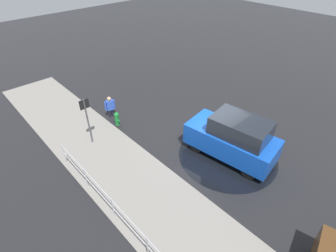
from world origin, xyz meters
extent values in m
plane|color=black|center=(0.00, 0.00, 0.00)|extent=(60.00, 60.00, 0.00)
cube|color=gray|center=(0.00, 4.20, 0.02)|extent=(24.00, 3.20, 0.04)
cube|color=blue|center=(-1.23, 0.01, 0.79)|extent=(4.10, 2.23, 0.99)
cube|color=#1E232B|center=(-1.54, -0.03, 1.67)|extent=(2.53, 1.81, 0.77)
cylinder|color=black|center=(-0.05, 0.90, 0.30)|extent=(0.62, 0.30, 0.60)
cylinder|color=black|center=(0.15, -0.52, 0.30)|extent=(0.62, 0.30, 0.60)
cylinder|color=black|center=(-2.60, 0.54, 0.30)|extent=(0.62, 0.30, 0.60)
cylinder|color=black|center=(-2.40, -0.88, 0.30)|extent=(0.62, 0.30, 0.60)
cylinder|color=#197A2D|center=(4.07, 2.42, 0.31)|extent=(0.22, 0.22, 0.62)
sphere|color=#197A2D|center=(4.07, 2.42, 0.67)|extent=(0.26, 0.26, 0.26)
cylinder|color=#197A2D|center=(3.91, 2.42, 0.38)|extent=(0.10, 0.09, 0.09)
cylinder|color=#197A2D|center=(4.23, 2.42, 0.38)|extent=(0.10, 0.09, 0.09)
cylinder|color=#2D2D2D|center=(4.07, 2.42, 0.03)|extent=(0.31, 0.31, 0.06)
cube|color=blue|center=(5.03, 2.18, 0.73)|extent=(0.32, 0.41, 0.55)
sphere|color=tan|center=(5.03, 2.18, 1.11)|extent=(0.22, 0.22, 0.22)
cylinder|color=#1E1E2D|center=(5.01, 2.09, 0.23)|extent=(0.13, 0.13, 0.45)
cylinder|color=#1E1E2D|center=(5.05, 2.27, 0.23)|extent=(0.13, 0.13, 0.45)
cylinder|color=blue|center=(4.97, 1.95, 0.73)|extent=(0.09, 0.09, 0.50)
cylinder|color=blue|center=(5.09, 2.41, 0.73)|extent=(0.09, 0.09, 0.50)
cylinder|color=#B7BABF|center=(-2.36, 5.62, 0.53)|extent=(0.04, 0.04, 1.05)
cylinder|color=#B7BABF|center=(-0.50, 5.62, 0.53)|extent=(0.04, 0.04, 1.05)
cylinder|color=#B7BABF|center=(1.37, 5.62, 0.53)|extent=(0.04, 0.04, 1.05)
cylinder|color=#B7BABF|center=(3.24, 5.62, 0.53)|extent=(0.04, 0.04, 1.05)
cylinder|color=#B7BABF|center=(-0.50, 5.62, 1.00)|extent=(7.47, 0.04, 0.04)
cylinder|color=#B7BABF|center=(-0.50, 5.62, 0.58)|extent=(7.47, 0.04, 0.04)
cylinder|color=#4C4C51|center=(3.73, 4.09, 1.20)|extent=(0.07, 0.07, 2.40)
cube|color=black|center=(3.73, 4.09, 2.15)|extent=(0.04, 0.44, 0.44)
cylinder|color=black|center=(-1.23, 0.09, 0.00)|extent=(4.39, 4.39, 0.01)
camera|label=1|loc=(-5.83, 8.00, 8.07)|focal=28.00mm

